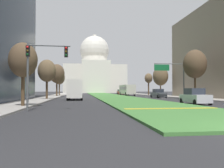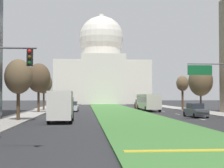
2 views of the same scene
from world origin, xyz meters
name	(u,v)px [view 1 (image 1 of 2)]	position (x,y,z in m)	size (l,w,h in m)	color
ground_plane	(106,95)	(0.00, 57.28, 0.00)	(260.00, 260.00, 0.00)	#2B2B2D
grass_median	(108,96)	(0.00, 51.55, 0.07)	(8.45, 103.10, 0.14)	#427A38
median_curb_nose	(171,108)	(0.00, 9.58, 0.16)	(7.60, 0.50, 0.04)	gold
lane_dashes_right	(163,98)	(7.93, 33.04, 0.00)	(0.16, 41.88, 0.01)	silver
sidewalk_left	(52,97)	(-13.65, 45.82, 0.07)	(4.00, 103.10, 0.15)	#9E9991
sidewalk_right	(166,96)	(13.65, 45.82, 0.07)	(4.00, 103.10, 0.15)	#9E9991
capitol_building	(95,71)	(0.00, 113.83, 11.57)	(31.49, 26.84, 31.31)	silver
traffic_light_near_left	(39,62)	(-10.30, 10.34, 3.80)	(3.34, 0.35, 5.20)	#515456
overhead_guide_sign	(173,73)	(9.22, 31.31, 4.65)	(5.66, 0.20, 6.50)	#515456
street_tree_left_near	(23,60)	(-12.46, 14.35, 4.37)	(2.60, 2.60, 6.04)	#4C3823
street_tree_left_mid	(47,71)	(-12.73, 31.10, 4.74)	(2.97, 2.97, 6.64)	#4C3823
street_tree_right_mid	(195,64)	(12.16, 28.80, 6.01)	(3.92, 3.92, 8.48)	#4C3823
street_tree_left_far	(57,74)	(-12.95, 48.83, 5.51)	(3.69, 3.69, 7.85)	#4C3823
street_tree_right_far	(160,76)	(12.78, 47.51, 5.06)	(3.85, 3.85, 7.48)	#4C3823
street_tree_left_distant	(59,78)	(-13.14, 57.26, 4.98)	(3.04, 3.04, 6.91)	#4C3823
street_tree_right_distant	(149,79)	(12.23, 55.98, 4.86)	(2.25, 2.25, 6.39)	#4C3823
sedan_lead_stopped	(195,97)	(5.56, 16.37, 0.84)	(1.89, 4.19, 1.81)	#BCBCC1
sedan_midblock	(158,94)	(8.33, 36.45, 0.83)	(2.06, 4.53, 1.78)	#4C5156
sedan_distant	(78,93)	(-7.81, 53.50, 0.82)	(2.07, 4.60, 1.75)	silver
sedan_far_horizon	(122,92)	(5.88, 64.03, 0.81)	(2.16, 4.67, 1.74)	maroon
sedan_very_far	(120,92)	(7.95, 79.56, 0.82)	(2.07, 4.34, 1.75)	brown
box_truck_delivery	(75,89)	(-8.06, 29.10, 1.68)	(2.40, 6.40, 3.20)	black
city_bus	(127,89)	(5.56, 54.48, 1.77)	(2.62, 11.00, 2.95)	beige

